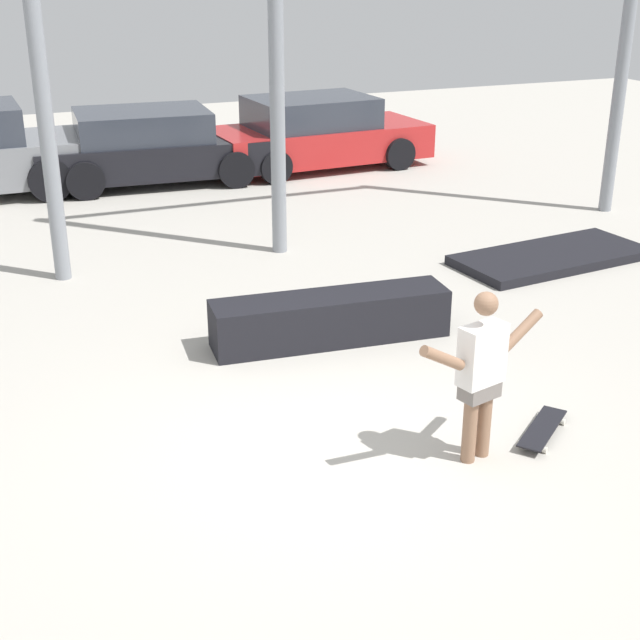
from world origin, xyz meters
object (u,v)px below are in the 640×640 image
object	(u,v)px
grind_box	(331,318)
parked_car_red	(316,134)
skateboard	(542,429)
parked_car_black	(151,147)
skateboarder	(481,370)
manual_pad	(552,257)

from	to	relation	value
grind_box	parked_car_red	size ratio (longest dim) A/B	0.60
parked_car_red	skateboard	bearing A→B (deg)	-104.62
parked_car_black	skateboard	bearing A→B (deg)	-79.84
parked_car_black	parked_car_red	size ratio (longest dim) A/B	1.01
skateboarder	manual_pad	size ratio (longest dim) A/B	0.54
manual_pad	skateboard	bearing A→B (deg)	-126.69
parked_car_black	parked_car_red	xyz separation A→B (m)	(3.17, -0.03, 0.02)
parked_car_black	parked_car_red	world-z (taller)	parked_car_red
skateboarder	skateboard	bearing A→B (deg)	-6.66
grind_box	parked_car_black	bearing A→B (deg)	91.65
grind_box	skateboard	bearing A→B (deg)	-70.43
skateboard	parked_car_black	world-z (taller)	parked_car_black
manual_pad	grind_box	bearing A→B (deg)	-161.00
skateboarder	grind_box	size ratio (longest dim) A/B	0.57
skateboarder	manual_pad	xyz separation A→B (m)	(3.59, 3.94, -0.74)
parked_car_black	parked_car_red	bearing A→B (deg)	3.37
parked_car_red	manual_pad	bearing A→B (deg)	-86.04
grind_box	manual_pad	distance (m)	3.99
skateboarder	parked_car_black	world-z (taller)	skateboarder
skateboarder	skateboard	distance (m)	1.04
parked_car_black	skateboarder	bearing A→B (deg)	-83.89
skateboard	grind_box	world-z (taller)	grind_box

